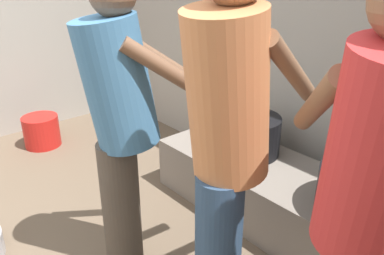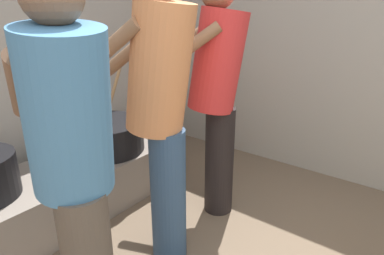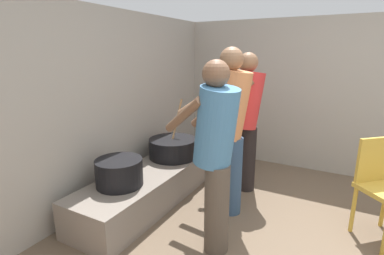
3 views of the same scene
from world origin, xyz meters
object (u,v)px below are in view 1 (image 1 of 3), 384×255
at_px(cooking_pot_secondary, 247,135).
at_px(cook_in_orange_shirt, 227,139).
at_px(cook_in_blue_shirt, 121,117).
at_px(bucket_red_plastic, 42,131).
at_px(cook_in_red_shirt, 371,209).
at_px(cooking_pot_main, 375,194).

xyz_separation_m(cooking_pot_secondary, cook_in_orange_shirt, (0.63, -0.86, 0.45)).
xyz_separation_m(cook_in_blue_shirt, cook_in_orange_shirt, (0.59, 0.11, 0.06)).
distance_m(cook_in_blue_shirt, bucket_red_plastic, 1.96).
xyz_separation_m(cook_in_red_shirt, cook_in_blue_shirt, (-1.15, -0.14, -0.03)).
xyz_separation_m(cook_in_blue_shirt, bucket_red_plastic, (-1.81, 0.21, -0.74)).
bearing_deg(cook_in_red_shirt, cooking_pot_main, 109.98).
bearing_deg(cooking_pot_secondary, cooking_pot_main, -2.15).
distance_m(cook_in_red_shirt, bucket_red_plastic, 3.05).
bearing_deg(cooking_pot_secondary, cook_in_blue_shirt, -88.01).
distance_m(cooking_pot_secondary, cook_in_blue_shirt, 1.05).
bearing_deg(cook_in_orange_shirt, cook_in_blue_shirt, -169.35).
bearing_deg(cook_in_orange_shirt, bucket_red_plastic, 177.68).
distance_m(cook_in_red_shirt, cook_in_orange_shirt, 0.56).
relative_size(cooking_pot_secondary, bucket_red_plastic, 1.40).
height_order(cook_in_red_shirt, bucket_red_plastic, cook_in_red_shirt).
distance_m(cooking_pot_main, bucket_red_plastic, 2.78).
relative_size(cooking_pot_secondary, cook_in_orange_shirt, 0.27).
bearing_deg(bucket_red_plastic, cooking_pot_secondary, 23.23).
bearing_deg(bucket_red_plastic, cook_in_blue_shirt, -6.59).
distance_m(cook_in_blue_shirt, cook_in_orange_shirt, 0.61).
bearing_deg(cook_in_red_shirt, bucket_red_plastic, 178.58).
bearing_deg(cooking_pot_main, cook_in_blue_shirt, -132.57).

